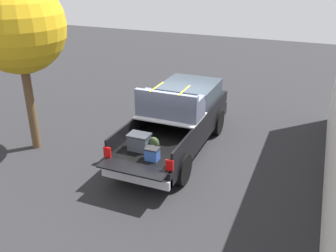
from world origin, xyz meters
TOP-DOWN VIEW (x-y plane):
  - ground_plane at (0.00, 0.00)m, footprint 40.00×40.00m
  - pickup_truck at (0.38, 0.00)m, footprint 6.05×2.06m
  - tree_background at (-1.53, 4.30)m, footprint 2.77×2.77m

SIDE VIEW (x-z plane):
  - ground_plane at x=0.00m, z-range 0.00..0.00m
  - pickup_truck at x=0.38m, z-range -0.13..2.09m
  - tree_background at x=-1.53m, z-range 1.23..6.52m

